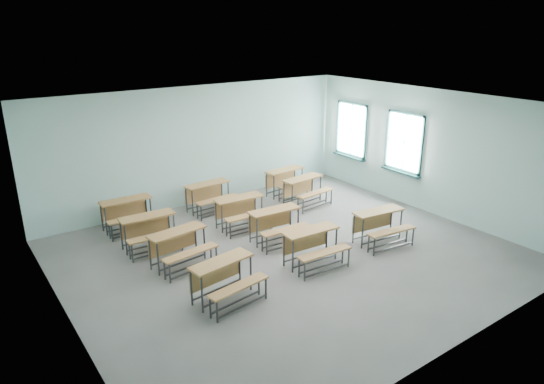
{
  "coord_description": "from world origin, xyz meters",
  "views": [
    {
      "loc": [
        -5.79,
        -7.45,
        4.73
      ],
      "look_at": [
        0.4,
        1.2,
        1.0
      ],
      "focal_mm": 32.0,
      "sensor_mm": 36.0,
      "label": 1
    }
  ],
  "objects_px": {
    "desk_unit_r0c0": "(225,275)",
    "desk_unit_r0c2": "(381,222)",
    "desk_unit_r0c1": "(314,242)",
    "desk_unit_r3c0": "(128,210)",
    "desk_unit_r2c1": "(241,208)",
    "desk_unit_r1c1": "(277,221)",
    "desk_unit_r3c2": "(287,178)",
    "desk_unit_r2c2": "(305,187)",
    "desk_unit_r1c0": "(180,243)",
    "desk_unit_r3c1": "(210,193)",
    "desk_unit_r2c0": "(149,227)"
  },
  "relations": [
    {
      "from": "desk_unit_r2c0",
      "to": "desk_unit_r3c1",
      "type": "relative_size",
      "value": 1.0
    },
    {
      "from": "desk_unit_r1c0",
      "to": "desk_unit_r3c1",
      "type": "xyz_separation_m",
      "value": [
        1.97,
        2.37,
        0.0
      ]
    },
    {
      "from": "desk_unit_r3c2",
      "to": "desk_unit_r2c2",
      "type": "bearing_deg",
      "value": -99.41
    },
    {
      "from": "desk_unit_r0c2",
      "to": "desk_unit_r2c2",
      "type": "height_order",
      "value": "same"
    },
    {
      "from": "desk_unit_r1c1",
      "to": "desk_unit_r3c0",
      "type": "distance_m",
      "value": 3.62
    },
    {
      "from": "desk_unit_r0c0",
      "to": "desk_unit_r3c1",
      "type": "relative_size",
      "value": 1.05
    },
    {
      "from": "desk_unit_r1c0",
      "to": "desk_unit_r2c2",
      "type": "height_order",
      "value": "same"
    },
    {
      "from": "desk_unit_r0c2",
      "to": "desk_unit_r1c0",
      "type": "relative_size",
      "value": 1.0
    },
    {
      "from": "desk_unit_r1c1",
      "to": "desk_unit_r2c1",
      "type": "relative_size",
      "value": 1.01
    },
    {
      "from": "desk_unit_r1c1",
      "to": "desk_unit_r3c1",
      "type": "distance_m",
      "value": 2.58
    },
    {
      "from": "desk_unit_r0c1",
      "to": "desk_unit_r0c2",
      "type": "bearing_deg",
      "value": 1.64
    },
    {
      "from": "desk_unit_r0c0",
      "to": "desk_unit_r0c2",
      "type": "xyz_separation_m",
      "value": [
        4.06,
        0.05,
        0.0
      ]
    },
    {
      "from": "desk_unit_r3c0",
      "to": "desk_unit_r1c0",
      "type": "bearing_deg",
      "value": -83.82
    },
    {
      "from": "desk_unit_r1c1",
      "to": "desk_unit_r3c0",
      "type": "height_order",
      "value": "same"
    },
    {
      "from": "desk_unit_r1c0",
      "to": "desk_unit_r3c2",
      "type": "bearing_deg",
      "value": 19.62
    },
    {
      "from": "desk_unit_r0c1",
      "to": "desk_unit_r1c0",
      "type": "relative_size",
      "value": 0.97
    },
    {
      "from": "desk_unit_r1c1",
      "to": "desk_unit_r3c0",
      "type": "relative_size",
      "value": 1.03
    },
    {
      "from": "desk_unit_r0c0",
      "to": "desk_unit_r2c1",
      "type": "bearing_deg",
      "value": 45.24
    },
    {
      "from": "desk_unit_r2c1",
      "to": "desk_unit_r1c0",
      "type": "bearing_deg",
      "value": -151.55
    },
    {
      "from": "desk_unit_r2c0",
      "to": "desk_unit_r0c2",
      "type": "bearing_deg",
      "value": -29.31
    },
    {
      "from": "desk_unit_r3c1",
      "to": "desk_unit_r1c0",
      "type": "bearing_deg",
      "value": -132.77
    },
    {
      "from": "desk_unit_r1c1",
      "to": "desk_unit_r3c2",
      "type": "distance_m",
      "value": 3.18
    },
    {
      "from": "desk_unit_r0c2",
      "to": "desk_unit_r3c0",
      "type": "relative_size",
      "value": 1.07
    },
    {
      "from": "desk_unit_r0c0",
      "to": "desk_unit_r2c2",
      "type": "xyz_separation_m",
      "value": [
        4.24,
        2.94,
        0.0
      ]
    },
    {
      "from": "desk_unit_r0c0",
      "to": "desk_unit_r1c1",
      "type": "xyz_separation_m",
      "value": [
        2.2,
        1.47,
        0.0
      ]
    },
    {
      "from": "desk_unit_r0c0",
      "to": "desk_unit_r1c0",
      "type": "height_order",
      "value": "same"
    },
    {
      "from": "desk_unit_r0c2",
      "to": "desk_unit_r1c1",
      "type": "relative_size",
      "value": 1.03
    },
    {
      "from": "desk_unit_r3c0",
      "to": "desk_unit_r3c1",
      "type": "relative_size",
      "value": 0.98
    },
    {
      "from": "desk_unit_r3c2",
      "to": "desk_unit_r1c1",
      "type": "bearing_deg",
      "value": -136.6
    },
    {
      "from": "desk_unit_r0c1",
      "to": "desk_unit_r3c2",
      "type": "distance_m",
      "value": 4.31
    },
    {
      "from": "desk_unit_r2c1",
      "to": "desk_unit_r3c1",
      "type": "relative_size",
      "value": 1.0
    },
    {
      "from": "desk_unit_r1c1",
      "to": "desk_unit_r2c0",
      "type": "height_order",
      "value": "same"
    },
    {
      "from": "desk_unit_r0c0",
      "to": "desk_unit_r2c1",
      "type": "relative_size",
      "value": 1.04
    },
    {
      "from": "desk_unit_r2c2",
      "to": "desk_unit_r0c2",
      "type": "bearing_deg",
      "value": -99.58
    },
    {
      "from": "desk_unit_r1c1",
      "to": "desk_unit_r3c2",
      "type": "bearing_deg",
      "value": 52.57
    },
    {
      "from": "desk_unit_r0c1",
      "to": "desk_unit_r1c1",
      "type": "distance_m",
      "value": 1.35
    },
    {
      "from": "desk_unit_r1c1",
      "to": "desk_unit_r3c1",
      "type": "height_order",
      "value": "same"
    },
    {
      "from": "desk_unit_r2c1",
      "to": "desk_unit_r3c0",
      "type": "height_order",
      "value": "same"
    },
    {
      "from": "desk_unit_r2c1",
      "to": "desk_unit_r3c2",
      "type": "xyz_separation_m",
      "value": [
        2.33,
        1.24,
        0.0
      ]
    },
    {
      "from": "desk_unit_r0c1",
      "to": "desk_unit_r2c1",
      "type": "bearing_deg",
      "value": 97.56
    },
    {
      "from": "desk_unit_r2c2",
      "to": "desk_unit_r2c1",
      "type": "bearing_deg",
      "value": -177.87
    },
    {
      "from": "desk_unit_r0c1",
      "to": "desk_unit_r3c2",
      "type": "height_order",
      "value": "same"
    },
    {
      "from": "desk_unit_r0c2",
      "to": "desk_unit_r2c1",
      "type": "distance_m",
      "value": 3.3
    },
    {
      "from": "desk_unit_r1c0",
      "to": "desk_unit_r1c1",
      "type": "relative_size",
      "value": 1.03
    },
    {
      "from": "desk_unit_r0c1",
      "to": "desk_unit_r3c0",
      "type": "bearing_deg",
      "value": 125.38
    },
    {
      "from": "desk_unit_r0c2",
      "to": "desk_unit_r1c1",
      "type": "distance_m",
      "value": 2.34
    },
    {
      "from": "desk_unit_r0c0",
      "to": "desk_unit_r1c1",
      "type": "distance_m",
      "value": 2.65
    },
    {
      "from": "desk_unit_r1c0",
      "to": "desk_unit_r3c0",
      "type": "bearing_deg",
      "value": 88.17
    },
    {
      "from": "desk_unit_r0c0",
      "to": "desk_unit_r0c2",
      "type": "height_order",
      "value": "same"
    },
    {
      "from": "desk_unit_r0c2",
      "to": "desk_unit_r3c2",
      "type": "xyz_separation_m",
      "value": [
        0.25,
        3.8,
        0.0
      ]
    }
  ]
}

